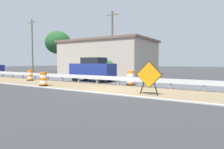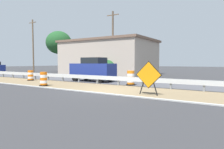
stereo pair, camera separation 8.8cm
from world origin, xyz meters
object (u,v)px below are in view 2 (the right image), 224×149
Objects in this scene: traffic_barrel_close at (44,80)px; utility_pole_mid at (33,45)px; warning_sign_diamond at (148,76)px; traffic_barrel_mid at (31,76)px; traffic_barrel_nearest at (131,79)px; car_lead_near_lane at (93,70)px; utility_pole_near at (113,43)px.

traffic_barrel_close is 0.12× the size of utility_pole_mid.
warning_sign_diamond is at bearing -114.19° from utility_pole_mid.
warning_sign_diamond is 13.40m from traffic_barrel_mid.
traffic_barrel_nearest reaches higher than traffic_barrel_close.
warning_sign_diamond is 1.64× the size of traffic_barrel_nearest.
car_lead_near_lane is 0.51× the size of utility_pole_near.
utility_pole_mid is at bearing 70.99° from traffic_barrel_nearest.
car_lead_near_lane is (4.65, 7.50, 0.09)m from warning_sign_diamond.
car_lead_near_lane is (2.66, -5.74, 0.67)m from traffic_barrel_mid.
warning_sign_diamond is at bearing -87.89° from traffic_barrel_close.
utility_pole_near is at bearing -71.72° from car_lead_near_lane.
traffic_barrel_nearest is 6.75m from traffic_barrel_close.
traffic_barrel_nearest is 1.14× the size of traffic_barrel_mid.
warning_sign_diamond is 28.88m from utility_pole_mid.
utility_pole_mid is (11.74, 26.12, 3.71)m from warning_sign_diamond.
traffic_barrel_nearest is 4.60m from car_lead_near_lane.
utility_pole_mid is at bearing 52.89° from traffic_barrel_mid.
traffic_barrel_mid is (2.30, 4.84, -0.03)m from traffic_barrel_close.
traffic_barrel_close is (-4.09, 5.38, -0.04)m from traffic_barrel_nearest.
traffic_barrel_close is 0.24× the size of car_lead_near_lane.
utility_pole_near reaches higher than traffic_barrel_mid.
utility_pole_mid reaches higher than traffic_barrel_mid.
traffic_barrel_nearest reaches higher than traffic_barrel_mid.
utility_pole_mid is at bearing -21.29° from car_lead_near_lane.
traffic_barrel_mid is (1.99, 13.24, -0.58)m from warning_sign_diamond.
utility_pole_mid reaches higher than warning_sign_diamond.
utility_pole_near is at bearing -87.69° from utility_pole_mid.
car_lead_near_lane is at bearing -161.25° from utility_pole_near.
warning_sign_diamond is 0.21× the size of utility_pole_mid.
traffic_barrel_close is 13.41m from utility_pole_near.
utility_pole_mid is at bearing -114.06° from warning_sign_diamond.
traffic_barrel_close is 21.85m from utility_pole_mid.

